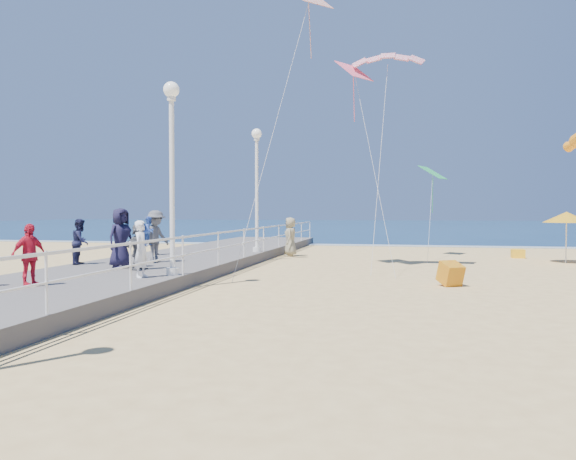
% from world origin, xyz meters
% --- Properties ---
extents(ground, '(160.00, 160.00, 0.00)m').
position_xyz_m(ground, '(0.00, 0.00, 0.00)').
color(ground, '#E0BD75').
rests_on(ground, ground).
extents(ocean, '(160.00, 90.00, 0.05)m').
position_xyz_m(ocean, '(0.00, 65.00, 0.01)').
color(ocean, navy).
rests_on(ocean, ground).
extents(surf_line, '(160.00, 1.20, 0.04)m').
position_xyz_m(surf_line, '(0.00, 20.50, 0.03)').
color(surf_line, silver).
rests_on(surf_line, ground).
extents(boardwalk, '(5.00, 44.00, 0.40)m').
position_xyz_m(boardwalk, '(-7.50, 0.00, 0.20)').
color(boardwalk, slate).
rests_on(boardwalk, ground).
extents(railing, '(0.05, 42.00, 0.55)m').
position_xyz_m(railing, '(-5.05, 0.00, 1.25)').
color(railing, white).
rests_on(railing, boardwalk).
extents(lamp_post_mid, '(0.44, 0.44, 5.32)m').
position_xyz_m(lamp_post_mid, '(-5.35, 0.00, 3.66)').
color(lamp_post_mid, white).
rests_on(lamp_post_mid, boardwalk).
extents(lamp_post_far, '(0.44, 0.44, 5.32)m').
position_xyz_m(lamp_post_far, '(-5.35, 9.00, 3.66)').
color(lamp_post_far, white).
rests_on(lamp_post_far, boardwalk).
extents(woman_holding_toddler, '(0.40, 0.58, 1.52)m').
position_xyz_m(woman_holding_toddler, '(-5.89, -0.78, 1.16)').
color(woman_holding_toddler, white).
rests_on(woman_holding_toddler, boardwalk).
extents(toddler_held, '(0.32, 0.40, 0.78)m').
position_xyz_m(toddler_held, '(-5.74, -0.63, 1.64)').
color(toddler_held, blue).
rests_on(toddler_held, boardwalk).
extents(spectator_2, '(0.98, 1.30, 1.79)m').
position_xyz_m(spectator_2, '(-7.44, 3.40, 1.30)').
color(spectator_2, '#545559').
rests_on(spectator_2, boardwalk).
extents(spectator_3, '(0.64, 0.94, 1.48)m').
position_xyz_m(spectator_3, '(-7.70, -2.88, 1.14)').
color(spectator_3, red).
rests_on(spectator_3, boardwalk).
extents(spectator_4, '(0.91, 1.07, 1.86)m').
position_xyz_m(spectator_4, '(-7.69, 1.44, 1.33)').
color(spectator_4, '#1A1632').
rests_on(spectator_4, boardwalk).
extents(spectator_5, '(0.78, 1.38, 1.42)m').
position_xyz_m(spectator_5, '(-6.89, 1.06, 1.11)').
color(spectator_5, '#58595D').
rests_on(spectator_5, boardwalk).
extents(spectator_6, '(0.46, 0.64, 1.62)m').
position_xyz_m(spectator_6, '(-8.89, 6.45, 1.21)').
color(spectator_6, gray).
rests_on(spectator_6, boardwalk).
extents(spectator_7, '(0.73, 0.85, 1.51)m').
position_xyz_m(spectator_7, '(-9.60, 2.27, 1.16)').
color(spectator_7, '#1A1C3A').
rests_on(spectator_7, boardwalk).
extents(beach_walker_c, '(0.69, 0.97, 1.86)m').
position_xyz_m(beach_walker_c, '(-4.41, 11.67, 0.93)').
color(beach_walker_c, gray).
rests_on(beach_walker_c, ground).
extents(box_kite, '(0.83, 0.89, 0.74)m').
position_xyz_m(box_kite, '(2.25, 2.24, 0.30)').
color(box_kite, '#C04A0B').
rests_on(box_kite, ground).
extents(beach_umbrella, '(1.90, 1.90, 2.14)m').
position_xyz_m(beach_umbrella, '(7.51, 10.65, 1.91)').
color(beach_umbrella, white).
rests_on(beach_umbrella, ground).
extents(beach_chair_left, '(0.55, 0.55, 0.40)m').
position_xyz_m(beach_chair_left, '(6.04, 12.86, 0.20)').
color(beach_chair_left, yellow).
rests_on(beach_chair_left, ground).
extents(kite_parafoil, '(2.67, 0.94, 0.65)m').
position_xyz_m(kite_parafoil, '(0.28, 6.55, 7.86)').
color(kite_parafoil, red).
extents(kite_diamond_pink, '(1.42, 1.48, 0.73)m').
position_xyz_m(kite_diamond_pink, '(-0.93, 6.27, 7.30)').
color(kite_diamond_pink, '#FF5D7B').
extents(kite_diamond_green, '(1.45, 1.54, 0.66)m').
position_xyz_m(kite_diamond_green, '(2.23, 13.42, 4.01)').
color(kite_diamond_green, green).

